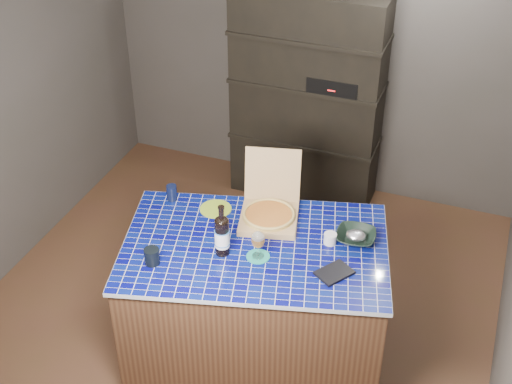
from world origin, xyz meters
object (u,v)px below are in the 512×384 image
at_px(pizza_box, 269,212).
at_px(dvd_case, 334,273).
at_px(mead_bottle, 222,235).
at_px(wine_glass, 258,240).
at_px(kitchen_island, 255,299).
at_px(bowl, 356,237).

distance_m(pizza_box, dvd_case, 0.63).
bearing_deg(mead_bottle, pizza_box, 70.41).
xyz_separation_m(pizza_box, wine_glass, (0.06, -0.37, 0.07)).
relative_size(kitchen_island, mead_bottle, 5.26).
relative_size(mead_bottle, dvd_case, 1.70).
distance_m(kitchen_island, pizza_box, 0.56).
bearing_deg(pizza_box, bowl, -15.75).
xyz_separation_m(kitchen_island, pizza_box, (-0.01, 0.28, 0.49)).
bearing_deg(dvd_case, pizza_box, 179.57).
relative_size(pizza_box, wine_glass, 2.82).
bearing_deg(kitchen_island, dvd_case, -23.66).
height_order(pizza_box, wine_glass, pizza_box).
bearing_deg(bowl, wine_glass, -144.92).
xyz_separation_m(pizza_box, dvd_case, (0.52, -0.36, -0.05)).
xyz_separation_m(mead_bottle, dvd_case, (0.67, 0.05, -0.13)).
xyz_separation_m(pizza_box, mead_bottle, (-0.15, -0.41, 0.08)).
relative_size(kitchen_island, wine_glass, 10.01).
xyz_separation_m(wine_glass, bowl, (0.50, 0.35, -0.10)).
xyz_separation_m(kitchen_island, bowl, (0.55, 0.26, 0.46)).
relative_size(wine_glass, bowl, 0.74).
relative_size(kitchen_island, bowl, 7.44).
relative_size(wine_glass, dvd_case, 0.89).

